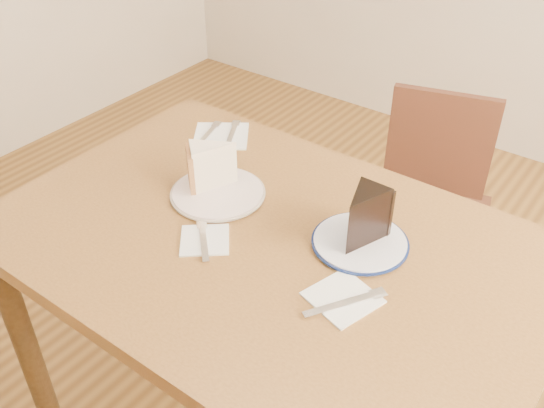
{
  "coord_description": "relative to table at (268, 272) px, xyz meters",
  "views": [
    {
      "loc": [
        0.61,
        -0.81,
        1.58
      ],
      "look_at": [
        -0.03,
        0.05,
        0.8
      ],
      "focal_mm": 40.0,
      "sensor_mm": 36.0,
      "label": 1
    }
  ],
  "objects": [
    {
      "name": "table",
      "position": [
        0.0,
        0.0,
        0.0
      ],
      "size": [
        1.2,
        0.8,
        0.75
      ],
      "color": "#533416",
      "rests_on": "ground"
    },
    {
      "name": "chocolate_cake",
      "position": [
        0.17,
        0.09,
        0.17
      ],
      "size": [
        0.08,
        0.11,
        0.11
      ],
      "primitive_type": null,
      "rotation": [
        0.0,
        0.0,
        3.12
      ],
      "color": "black",
      "rests_on": "plate_navy"
    },
    {
      "name": "chair_far",
      "position": [
        0.08,
        0.73,
        -0.22
      ],
      "size": [
        0.48,
        0.48,
        0.78
      ],
      "rotation": [
        0.0,
        0.0,
        3.42
      ],
      "color": "black",
      "rests_on": "ground"
    },
    {
      "name": "carrot_cake",
      "position": [
        -0.22,
        0.08,
        0.16
      ],
      "size": [
        0.13,
        0.13,
        0.1
      ],
      "primitive_type": null,
      "rotation": [
        0.0,
        0.0,
        -0.73
      ],
      "color": "beige",
      "rests_on": "plate_cream"
    },
    {
      "name": "plate_navy",
      "position": [
        0.17,
        0.1,
        0.1
      ],
      "size": [
        0.2,
        0.2,
        0.01
      ],
      "primitive_type": "cylinder",
      "color": "white",
      "rests_on": "table"
    },
    {
      "name": "plate_cream",
      "position": [
        -0.19,
        0.06,
        0.1
      ],
      "size": [
        0.22,
        0.22,
        0.01
      ],
      "primitive_type": "cylinder",
      "color": "silver",
      "rests_on": "table"
    },
    {
      "name": "fork_spare",
      "position": [
        -0.35,
        0.3,
        0.1
      ],
      "size": [
        0.08,
        0.13,
        0.0
      ],
      "primitive_type": "cube",
      "rotation": [
        0.0,
        0.0,
        0.51
      ],
      "color": "silver",
      "rests_on": "napkin_spare"
    },
    {
      "name": "napkin_navy",
      "position": [
        0.23,
        -0.06,
        0.1
      ],
      "size": [
        0.15,
        0.15,
        0.0
      ],
      "primitive_type": "cube",
      "rotation": [
        0.0,
        0.0,
        -0.28
      ],
      "color": "white",
      "rests_on": "table"
    },
    {
      "name": "fork_cream",
      "position": [
        -0.1,
        -0.09,
        0.1
      ],
      "size": [
        0.11,
        0.11,
        0.0
      ],
      "primitive_type": "cube",
      "rotation": [
        0.0,
        0.0,
        0.8
      ],
      "color": "silver",
      "rests_on": "napkin_cream"
    },
    {
      "name": "knife_spare",
      "position": [
        -0.4,
        0.25,
        0.1
      ],
      "size": [
        0.06,
        0.16,
        0.0
      ],
      "primitive_type": "cube",
      "rotation": [
        0.0,
        0.0,
        0.3
      ],
      "color": "silver",
      "rests_on": "napkin_spare"
    },
    {
      "name": "napkin_cream",
      "position": [
        -0.1,
        -0.09,
        0.1
      ],
      "size": [
        0.15,
        0.15,
        0.0
      ],
      "primitive_type": "cube",
      "rotation": [
        0.0,
        0.0,
        0.7
      ],
      "color": "white",
      "rests_on": "table"
    },
    {
      "name": "napkin_spare",
      "position": [
        -0.37,
        0.28,
        0.1
      ],
      "size": [
        0.2,
        0.2,
        0.0
      ],
      "primitive_type": "cube",
      "rotation": [
        0.0,
        0.0,
        0.62
      ],
      "color": "white",
      "rests_on": "table"
    },
    {
      "name": "knife_navy",
      "position": [
        0.24,
        -0.08,
        0.1
      ],
      "size": [
        0.1,
        0.15,
        0.0
      ],
      "primitive_type": "cube",
      "rotation": [
        0.0,
        0.0,
        -0.56
      ],
      "color": "silver",
      "rests_on": "napkin_navy"
    }
  ]
}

